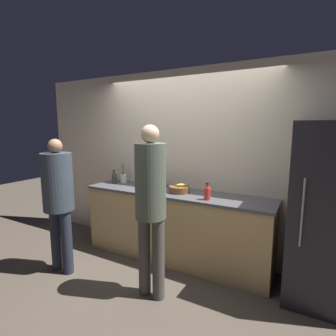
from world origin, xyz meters
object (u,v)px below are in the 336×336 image
object	(u,v)px
person_left	(58,194)
utensil_crock	(123,178)
bottle_green	(151,182)
refrigerator	(325,215)
bottle_red	(207,193)
fruit_bowl	(179,189)
bottle_dark	(114,178)
person_center	(151,199)
cup_black	(163,183)

from	to	relation	value
person_left	utensil_crock	xyz separation A→B (m)	(0.15, 1.08, 0.02)
person_left	bottle_green	xyz separation A→B (m)	(0.75, 0.93, 0.04)
refrigerator	bottle_red	bearing A→B (deg)	-174.61
utensil_crock	bottle_red	bearing A→B (deg)	-10.70
fruit_bowl	utensil_crock	distance (m)	1.04
fruit_bowl	bottle_dark	bearing A→B (deg)	178.99
person_left	bottle_dark	xyz separation A→B (m)	(0.05, 0.98, 0.03)
bottle_red	bottle_green	xyz separation A→B (m)	(-0.87, 0.13, 0.01)
person_center	cup_black	world-z (taller)	person_center
bottle_red	cup_black	world-z (taller)	bottle_red
bottle_green	bottle_dark	bearing A→B (deg)	176.22
person_left	cup_black	distance (m)	1.42
person_center	cup_black	bearing A→B (deg)	113.17
refrigerator	utensil_crock	xyz separation A→B (m)	(-2.69, 0.16, 0.09)
fruit_bowl	utensil_crock	bearing A→B (deg)	173.15
person_left	person_center	xyz separation A→B (m)	(1.26, 0.13, 0.07)
cup_black	bottle_red	bearing A→B (deg)	-24.42
person_left	fruit_bowl	size ratio (longest dim) A/B	6.21
person_left	person_center	size ratio (longest dim) A/B	0.91
fruit_bowl	person_center	bearing A→B (deg)	-84.37
refrigerator	person_left	size ratio (longest dim) A/B	1.12
bottle_dark	person_center	bearing A→B (deg)	-35.20
utensil_crock	person_left	bearing A→B (deg)	-97.65
cup_black	person_center	bearing A→B (deg)	-66.83
utensil_crock	bottle_dark	distance (m)	0.14
bottle_red	bottle_green	bearing A→B (deg)	171.61
person_center	fruit_bowl	distance (m)	0.84
bottle_red	bottle_dark	world-z (taller)	bottle_dark
bottle_red	refrigerator	bearing A→B (deg)	5.39
bottle_green	person_center	bearing A→B (deg)	-57.66
refrigerator	bottle_dark	xyz separation A→B (m)	(-2.79, 0.06, 0.10)
cup_black	utensil_crock	bearing A→B (deg)	-172.36
bottle_dark	cup_black	size ratio (longest dim) A/B	2.22
person_left	cup_black	xyz separation A→B (m)	(0.81, 1.17, -0.00)
utensil_crock	fruit_bowl	bearing A→B (deg)	-6.85
refrigerator	bottle_dark	size ratio (longest dim) A/B	8.77
person_left	fruit_bowl	bearing A→B (deg)	39.16
bottle_green	person_left	bearing A→B (deg)	-128.75
refrigerator	bottle_red	xyz separation A→B (m)	(-1.22, -0.11, 0.10)
utensil_crock	cup_black	size ratio (longest dim) A/B	3.25
person_left	utensil_crock	size ratio (longest dim) A/B	5.36
utensil_crock	bottle_red	xyz separation A→B (m)	(1.48, -0.28, 0.01)
refrigerator	person_center	xyz separation A→B (m)	(-1.58, -0.79, 0.14)
bottle_red	utensil_crock	bearing A→B (deg)	169.30
refrigerator	bottle_green	bearing A→B (deg)	179.62
person_left	person_center	bearing A→B (deg)	5.70
bottle_red	fruit_bowl	bearing A→B (deg)	160.80
person_center	fruit_bowl	size ratio (longest dim) A/B	6.81
person_left	bottle_red	size ratio (longest dim) A/B	8.04
fruit_bowl	cup_black	size ratio (longest dim) A/B	2.81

